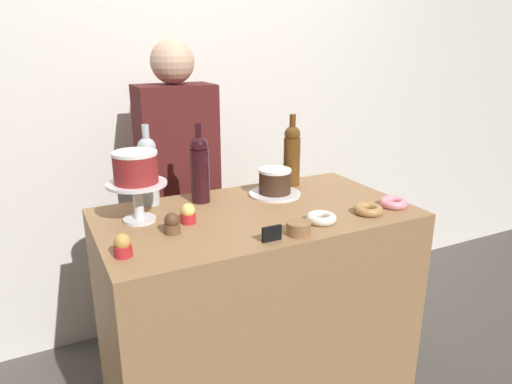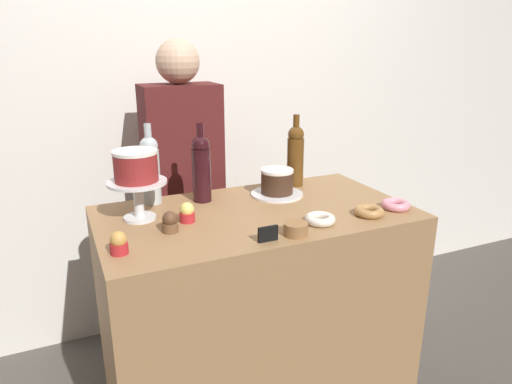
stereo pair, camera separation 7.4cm
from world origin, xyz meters
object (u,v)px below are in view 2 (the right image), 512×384
donut_sugar (320,219)px  cupcake_lemon (187,213)px  chocolate_round_cake (277,181)px  donut_maple (369,211)px  wine_bottle_dark_red (201,167)px  cupcake_chocolate (170,222)px  barista_figure (185,199)px  cupcake_caramel (119,243)px  cake_stand_pedestal (138,194)px  wine_bottle_clear (150,169)px  donut_pink (396,205)px  cookie_stack (296,229)px  white_layer_cake (136,166)px  price_sign_chalkboard (268,234)px  wine_bottle_amber (295,155)px

donut_sugar → cupcake_lemon: bearing=154.1°
chocolate_round_cake → cupcake_lemon: chocolate_round_cake is taller
cupcake_lemon → donut_maple: (0.65, -0.22, -0.02)m
chocolate_round_cake → wine_bottle_dark_red: bearing=169.4°
wine_bottle_dark_red → donut_sugar: bearing=-52.9°
chocolate_round_cake → wine_bottle_dark_red: 0.33m
cupcake_chocolate → barista_figure: bearing=70.9°
cupcake_lemon → cupcake_caramel: size_ratio=1.00×
wine_bottle_dark_red → cupcake_lemon: size_ratio=4.38×
cake_stand_pedestal → wine_bottle_clear: wine_bottle_clear is taller
cupcake_chocolate → cake_stand_pedestal: bearing=114.1°
cupcake_lemon → donut_maple: 0.68m
cupcake_caramel → donut_pink: size_ratio=0.66×
cookie_stack → wine_bottle_clear: bearing=124.8°
cake_stand_pedestal → wine_bottle_clear: size_ratio=0.66×
white_layer_cake → wine_bottle_dark_red: (0.28, 0.11, -0.06)m
donut_maple → chocolate_round_cake: bearing=120.2°
chocolate_round_cake → price_sign_chalkboard: 0.49m
cupcake_lemon → cookie_stack: (0.30, -0.27, -0.01)m
cupcake_caramel → donut_pink: 1.06m
cake_stand_pedestal → donut_pink: size_ratio=1.93×
cupcake_caramel → wine_bottle_dark_red: bearing=44.2°
wine_bottle_amber → wine_bottle_clear: 0.65m
cake_stand_pedestal → cupcake_chocolate: cake_stand_pedestal is taller
wine_bottle_amber → cupcake_chocolate: size_ratio=4.38×
wine_bottle_dark_red → cookie_stack: wine_bottle_dark_red is taller
wine_bottle_amber → cupcake_lemon: bearing=-157.2°
donut_maple → cookie_stack: cookie_stack is taller
donut_sugar → wine_bottle_amber: bearing=72.6°
cookie_stack → wine_bottle_amber: bearing=61.8°
wine_bottle_dark_red → cupcake_caramel: 0.56m
chocolate_round_cake → price_sign_chalkboard: size_ratio=1.99×
cupcake_lemon → price_sign_chalkboard: bearing=-55.1°
wine_bottle_clear → donut_pink: size_ratio=2.91×
chocolate_round_cake → donut_sugar: (-0.00, -0.36, -0.05)m
cookie_stack → price_sign_chalkboard: bearing=-175.8°
wine_bottle_amber → cookie_stack: size_ratio=3.87×
cake_stand_pedestal → price_sign_chalkboard: (0.35, -0.38, -0.07)m
wine_bottle_amber → price_sign_chalkboard: 0.66m
cake_stand_pedestal → wine_bottle_amber: bearing=11.3°
cake_stand_pedestal → cupcake_lemon: bearing=-32.0°
white_layer_cake → cupcake_caramel: size_ratio=2.15×
wine_bottle_amber → donut_pink: 0.51m
wine_bottle_amber → donut_pink: (0.21, -0.44, -0.13)m
wine_bottle_dark_red → chocolate_round_cake: bearing=-10.6°
wine_bottle_clear → donut_maple: (0.72, -0.48, -0.13)m
wine_bottle_amber → donut_sugar: bearing=-107.4°
price_sign_chalkboard → barista_figure: barista_figure is taller
donut_pink → donut_maple: bearing=-172.4°
wine_bottle_amber → wine_bottle_clear: size_ratio=1.00×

